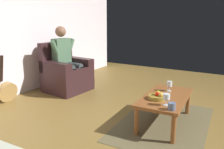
{
  "coord_description": "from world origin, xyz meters",
  "views": [
    {
      "loc": [
        2.84,
        0.68,
        1.45
      ],
      "look_at": [
        -0.29,
        -1.18,
        0.55
      ],
      "focal_mm": 36.51,
      "sensor_mm": 36.0,
      "label": 1
    }
  ],
  "objects_px": {
    "wine_glass_far": "(166,97)",
    "candle_jar": "(172,106)",
    "person_seated": "(66,57)",
    "fruit_bowl": "(157,96)",
    "wine_glass_near": "(169,85)",
    "guitar": "(7,90)",
    "armchair": "(66,74)",
    "coffee_table": "(165,100)"
  },
  "relations": [
    {
      "from": "armchair",
      "to": "wine_glass_far",
      "type": "relative_size",
      "value": 6.55
    },
    {
      "from": "fruit_bowl",
      "to": "coffee_table",
      "type": "bearing_deg",
      "value": 159.74
    },
    {
      "from": "wine_glass_near",
      "to": "wine_glass_far",
      "type": "relative_size",
      "value": 0.98
    },
    {
      "from": "wine_glass_near",
      "to": "wine_glass_far",
      "type": "xyz_separation_m",
      "value": [
        0.59,
        0.14,
        0.01
      ]
    },
    {
      "from": "coffee_table",
      "to": "candle_jar",
      "type": "bearing_deg",
      "value": 25.5
    },
    {
      "from": "armchair",
      "to": "wine_glass_far",
      "type": "bearing_deg",
      "value": 75.54
    },
    {
      "from": "coffee_table",
      "to": "guitar",
      "type": "bearing_deg",
      "value": -77.77
    },
    {
      "from": "coffee_table",
      "to": "fruit_bowl",
      "type": "xyz_separation_m",
      "value": [
        0.17,
        -0.06,
        0.1
      ]
    },
    {
      "from": "candle_jar",
      "to": "coffee_table",
      "type": "bearing_deg",
      "value": -154.5
    },
    {
      "from": "wine_glass_far",
      "to": "coffee_table",
      "type": "bearing_deg",
      "value": -161.91
    },
    {
      "from": "armchair",
      "to": "candle_jar",
      "type": "relative_size",
      "value": 10.91
    },
    {
      "from": "armchair",
      "to": "candle_jar",
      "type": "distance_m",
      "value": 2.62
    },
    {
      "from": "person_seated",
      "to": "wine_glass_near",
      "type": "xyz_separation_m",
      "value": [
        0.21,
        2.2,
        -0.2
      ]
    },
    {
      "from": "coffee_table",
      "to": "wine_glass_near",
      "type": "height_order",
      "value": "wine_glass_near"
    },
    {
      "from": "fruit_bowl",
      "to": "candle_jar",
      "type": "bearing_deg",
      "value": 44.73
    },
    {
      "from": "wine_glass_far",
      "to": "person_seated",
      "type": "bearing_deg",
      "value": -109.04
    },
    {
      "from": "guitar",
      "to": "wine_glass_far",
      "type": "bearing_deg",
      "value": 95.04
    },
    {
      "from": "armchair",
      "to": "person_seated",
      "type": "distance_m",
      "value": 0.36
    },
    {
      "from": "wine_glass_near",
      "to": "wine_glass_far",
      "type": "distance_m",
      "value": 0.61
    },
    {
      "from": "person_seated",
      "to": "fruit_bowl",
      "type": "distance_m",
      "value": 2.27
    },
    {
      "from": "guitar",
      "to": "wine_glass_near",
      "type": "xyz_separation_m",
      "value": [
        -0.84,
        2.67,
        0.29
      ]
    },
    {
      "from": "wine_glass_far",
      "to": "candle_jar",
      "type": "xyz_separation_m",
      "value": [
        0.11,
        0.1,
        -0.06
      ]
    },
    {
      "from": "person_seated",
      "to": "guitar",
      "type": "height_order",
      "value": "person_seated"
    },
    {
      "from": "coffee_table",
      "to": "armchair",
      "type": "bearing_deg",
      "value": -101.84
    },
    {
      "from": "armchair",
      "to": "person_seated",
      "type": "relative_size",
      "value": 0.76
    },
    {
      "from": "person_seated",
      "to": "wine_glass_far",
      "type": "relative_size",
      "value": 8.64
    },
    {
      "from": "armchair",
      "to": "fruit_bowl",
      "type": "height_order",
      "value": "armchair"
    },
    {
      "from": "armchair",
      "to": "wine_glass_near",
      "type": "relative_size",
      "value": 6.7
    },
    {
      "from": "person_seated",
      "to": "wine_glass_near",
      "type": "distance_m",
      "value": 2.21
    },
    {
      "from": "person_seated",
      "to": "guitar",
      "type": "bearing_deg",
      "value": -19.85
    },
    {
      "from": "armchair",
      "to": "wine_glass_near",
      "type": "xyz_separation_m",
      "value": [
        0.21,
        2.21,
        0.16
      ]
    },
    {
      "from": "person_seated",
      "to": "candle_jar",
      "type": "relative_size",
      "value": 14.39
    },
    {
      "from": "person_seated",
      "to": "guitar",
      "type": "distance_m",
      "value": 1.25
    },
    {
      "from": "armchair",
      "to": "person_seated",
      "type": "height_order",
      "value": "person_seated"
    },
    {
      "from": "wine_glass_near",
      "to": "guitar",
      "type": "bearing_deg",
      "value": -72.55
    },
    {
      "from": "wine_glass_near",
      "to": "fruit_bowl",
      "type": "bearing_deg",
      "value": -4.29
    },
    {
      "from": "candle_jar",
      "to": "wine_glass_near",
      "type": "bearing_deg",
      "value": -160.88
    },
    {
      "from": "armchair",
      "to": "wine_glass_far",
      "type": "xyz_separation_m",
      "value": [
        0.81,
        2.35,
        0.17
      ]
    },
    {
      "from": "wine_glass_far",
      "to": "candle_jar",
      "type": "bearing_deg",
      "value": 43.73
    },
    {
      "from": "guitar",
      "to": "wine_glass_far",
      "type": "relative_size",
      "value": 6.41
    },
    {
      "from": "coffee_table",
      "to": "guitar",
      "type": "relative_size",
      "value": 1.15
    },
    {
      "from": "guitar",
      "to": "fruit_bowl",
      "type": "bearing_deg",
      "value": 99.0
    }
  ]
}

